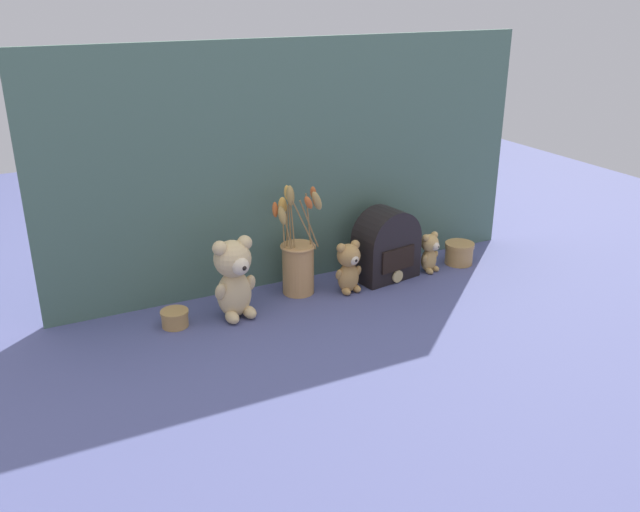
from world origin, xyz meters
TOP-DOWN VIEW (x-y plane):
  - ground_plane at (0.00, 0.00)m, footprint 4.00×4.00m
  - backdrop_wall at (0.00, 0.17)m, footprint 1.57×0.02m
  - teddy_bear_large at (-0.28, -0.01)m, footprint 0.13×0.12m
  - teddy_bear_medium at (0.09, 0.00)m, footprint 0.09×0.08m
  - teddy_bear_small at (0.40, 0.02)m, footprint 0.08×0.07m
  - flower_vase at (-0.06, 0.06)m, footprint 0.13×0.16m
  - vintage_radio at (0.25, 0.04)m, footprint 0.22×0.14m
  - decorative_tin_tall at (-0.45, 0.02)m, footprint 0.08×0.08m
  - decorative_tin_short at (0.53, 0.03)m, footprint 0.10×0.10m

SIDE VIEW (x-z plane):
  - ground_plane at x=0.00m, z-range 0.00..0.00m
  - decorative_tin_tall at x=-0.45m, z-range 0.00..0.05m
  - decorative_tin_short at x=0.53m, z-range 0.00..0.07m
  - teddy_bear_small at x=0.40m, z-range 0.00..0.14m
  - teddy_bear_medium at x=0.09m, z-range 0.00..0.17m
  - vintage_radio at x=0.25m, z-range -0.01..0.22m
  - flower_vase at x=-0.06m, z-range -0.07..0.28m
  - teddy_bear_large at x=-0.28m, z-range 0.01..0.24m
  - backdrop_wall at x=0.00m, z-range 0.00..0.75m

